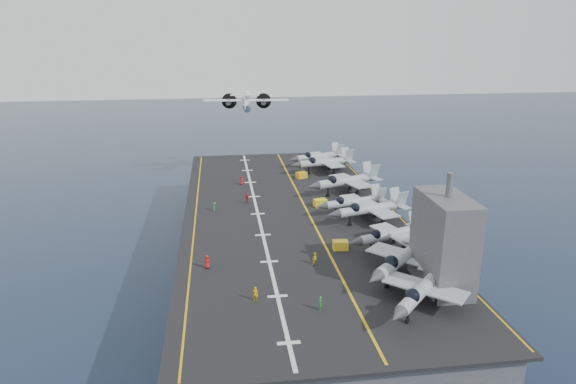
{
  "coord_description": "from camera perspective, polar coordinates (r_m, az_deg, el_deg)",
  "views": [
    {
      "loc": [
        -12.44,
        -86.03,
        41.73
      ],
      "look_at": [
        0.0,
        4.0,
        13.0
      ],
      "focal_mm": 32.0,
      "sensor_mm": 36.0,
      "label": 1
    }
  ],
  "objects": [
    {
      "name": "transport_plane",
      "position": [
        147.7,
        -4.67,
        9.58
      ],
      "size": [
        25.57,
        18.65,
        5.7
      ],
      "primitive_type": null,
      "color": "white"
    },
    {
      "name": "fighter_jet_2",
      "position": [
        78.29,
        11.48,
        -4.53
      ],
      "size": [
        15.97,
        13.2,
        4.76
      ],
      "primitive_type": null,
      "color": "#989EA6",
      "rests_on": "flight_deck"
    },
    {
      "name": "crew_1",
      "position": [
        63.36,
        -3.65,
        -11.2
      ],
      "size": [
        1.21,
        0.95,
        1.79
      ],
      "primitive_type": "imported",
      "color": "#DAAB05",
      "rests_on": "flight_deck"
    },
    {
      "name": "fighter_jet_0",
      "position": [
        62.99,
        14.74,
        -10.26
      ],
      "size": [
        17.25,
        17.46,
        5.12
      ],
      "primitive_type": null,
      "color": "gray",
      "rests_on": "flight_deck"
    },
    {
      "name": "hull",
      "position": [
        94.36,
        0.33,
        -5.36
      ],
      "size": [
        36.0,
        90.0,
        10.0
      ],
      "primitive_type": "cube",
      "color": "#56595E",
      "rests_on": "ground"
    },
    {
      "name": "tow_cart_c",
      "position": [
        113.62,
        1.51,
        1.89
      ],
      "size": [
        2.69,
        2.29,
        1.37
      ],
      "primitive_type": null,
      "color": "gold",
      "rests_on": "flight_deck"
    },
    {
      "name": "tow_cart_b",
      "position": [
        95.55,
        3.61,
        -1.2
      ],
      "size": [
        2.59,
        2.02,
        1.37
      ],
      "primitive_type": null,
      "color": "yellow",
      "rests_on": "flight_deck"
    },
    {
      "name": "fighter_jet_3",
      "position": [
        88.07,
        9.27,
        -1.74
      ],
      "size": [
        16.98,
        13.49,
        5.17
      ],
      "primitive_type": null,
      "color": "#A2A9B2",
      "rests_on": "flight_deck"
    },
    {
      "name": "crew_5",
      "position": [
        109.23,
        -5.18,
        1.31
      ],
      "size": [
        1.3,
        1.07,
        1.87
      ],
      "primitive_type": "imported",
      "color": "#B21919",
      "rests_on": "flight_deck"
    },
    {
      "name": "tow_cart_a",
      "position": [
        77.39,
        5.84,
        -5.89
      ],
      "size": [
        2.37,
        1.65,
        1.35
      ],
      "primitive_type": null,
      "color": "yellow",
      "rests_on": "flight_deck"
    },
    {
      "name": "landing_centerline",
      "position": [
        91.77,
        -3.37,
        -2.44
      ],
      "size": [
        0.5,
        90.0,
        0.02
      ],
      "primitive_type": "cube",
      "color": "silver",
      "rests_on": "flight_deck"
    },
    {
      "name": "fighter_jet_7",
      "position": [
        117.89,
        4.2,
        3.4
      ],
      "size": [
        16.94,
        13.07,
        5.26
      ],
      "primitive_type": null,
      "color": "#8E959E",
      "rests_on": "flight_deck"
    },
    {
      "name": "crew_0",
      "position": [
        71.93,
        -8.97,
        -7.67
      ],
      "size": [
        1.33,
        1.11,
        1.9
      ],
      "primitive_type": "imported",
      "color": "#B21919",
      "rests_on": "flight_deck"
    },
    {
      "name": "island_superstructure",
      "position": [
        66.78,
        17.03,
        -4.17
      ],
      "size": [
        5.0,
        10.0,
        15.0
      ],
      "primitive_type": null,
      "color": "#56595E",
      "rests_on": "flight_deck"
    },
    {
      "name": "deck_edge_stbd",
      "position": [
        96.63,
        11.27,
        -1.71
      ],
      "size": [
        0.25,
        90.0,
        0.02
      ],
      "primitive_type": "cube",
      "color": "gold",
      "rests_on": "flight_deck"
    },
    {
      "name": "crew_7",
      "position": [
        72.31,
        3.03,
        -7.38
      ],
      "size": [
        1.19,
        1.28,
        1.78
      ],
      "primitive_type": "imported",
      "color": "yellow",
      "rests_on": "flight_deck"
    },
    {
      "name": "crew_6",
      "position": [
        61.39,
        3.58,
        -12.25
      ],
      "size": [
        0.79,
        1.1,
        1.72
      ],
      "primitive_type": "imported",
      "color": "#1F9428",
      "rests_on": "flight_deck"
    },
    {
      "name": "flight_deck",
      "position": [
        92.46,
        0.34,
        -2.4
      ],
      "size": [
        38.0,
        92.0,
        0.4
      ],
      "primitive_type": "cube",
      "color": "black",
      "rests_on": "hull"
    },
    {
      "name": "fighter_jet_1",
      "position": [
        70.08,
        12.69,
        -7.0
      ],
      "size": [
        18.64,
        18.47,
        5.47
      ],
      "primitive_type": null,
      "color": "gray",
      "rests_on": "flight_deck"
    },
    {
      "name": "foul_line",
      "position": [
        92.84,
        2.17,
        -2.18
      ],
      "size": [
        0.35,
        90.0,
        0.02
      ],
      "primitive_type": "cube",
      "color": "gold",
      "rests_on": "flight_deck"
    },
    {
      "name": "crew_3",
      "position": [
        93.97,
        -8.15,
        -1.6
      ],
      "size": [
        0.86,
        1.08,
        1.59
      ],
      "primitive_type": "imported",
      "color": "#268638",
      "rests_on": "flight_deck"
    },
    {
      "name": "fighter_jet_8",
      "position": [
        123.92,
        3.49,
        4.05
      ],
      "size": [
        16.67,
        13.68,
        4.98
      ],
      "primitive_type": null,
      "color": "gray",
      "rests_on": "flight_deck"
    },
    {
      "name": "deck_edge_port",
      "position": [
        91.66,
        -10.25,
        -2.72
      ],
      "size": [
        0.25,
        90.0,
        0.02
      ],
      "primitive_type": "cube",
      "color": "gold",
      "rests_on": "flight_deck"
    },
    {
      "name": "ground",
      "position": [
        96.42,
        0.33,
        -8.1
      ],
      "size": [
        500.0,
        500.0,
        0.0
      ],
      "primitive_type": "plane",
      "color": "#142135",
      "rests_on": "ground"
    },
    {
      "name": "crew_4",
      "position": [
        97.36,
        -4.58,
        -0.69
      ],
      "size": [
        1.34,
        1.36,
        1.91
      ],
      "primitive_type": "imported",
      "color": "red",
      "rests_on": "flight_deck"
    },
    {
      "name": "fighter_jet_4",
      "position": [
        91.92,
        7.42,
        -1.01
      ],
      "size": [
        15.05,
        11.77,
        4.63
      ],
      "primitive_type": null,
      "color": "gray",
      "rests_on": "flight_deck"
    },
    {
      "name": "fighter_jet_5",
      "position": [
        102.98,
        6.58,
        1.33
      ],
      "size": [
        18.73,
        15.56,
        5.56
      ],
      "primitive_type": null,
      "color": "#9299A1",
      "rests_on": "flight_deck"
    }
  ]
}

